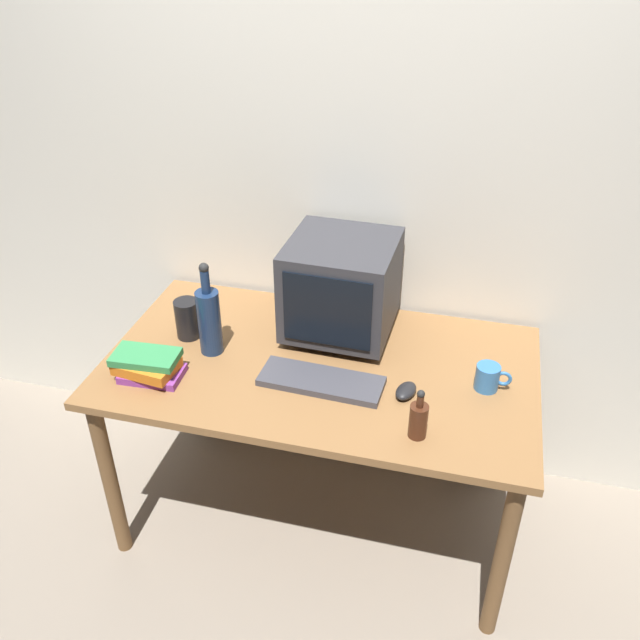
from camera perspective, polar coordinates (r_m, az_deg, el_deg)
ground_plane at (r=2.90m, az=0.00°, el=-15.81°), size 6.00×6.00×0.00m
back_wall at (r=2.56m, az=2.75°, el=11.59°), size 4.00×0.08×2.50m
desk at (r=2.44m, az=0.00°, el=-5.30°), size 1.51×0.85×0.76m
crt_monitor at (r=2.45m, az=1.80°, el=2.84°), size 0.39×0.40×0.37m
keyboard at (r=2.28m, az=0.11°, el=-5.20°), size 0.43×0.17×0.02m
computer_mouse at (r=2.25m, az=7.30°, el=-5.98°), size 0.09×0.11×0.04m
bottle_tall at (r=2.40m, az=-9.38°, el=0.07°), size 0.08×0.08×0.36m
bottle_short at (r=2.07m, az=8.34°, el=-8.32°), size 0.06×0.06×0.17m
book_stack at (r=2.37m, az=-14.37°, el=-3.76°), size 0.24×0.16×0.09m
mug at (r=2.31m, az=14.07°, el=-4.77°), size 0.12×0.08×0.09m
metal_canister at (r=2.53m, az=-11.17°, el=0.10°), size 0.09×0.09×0.15m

